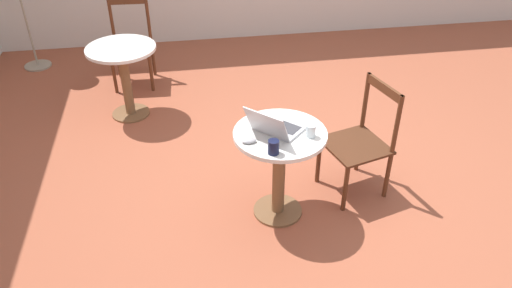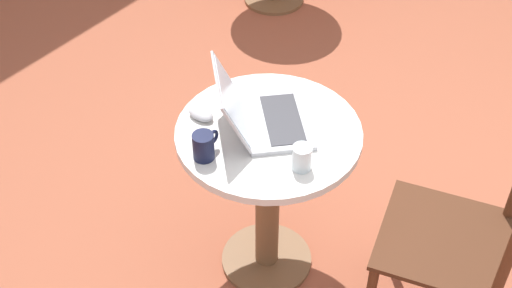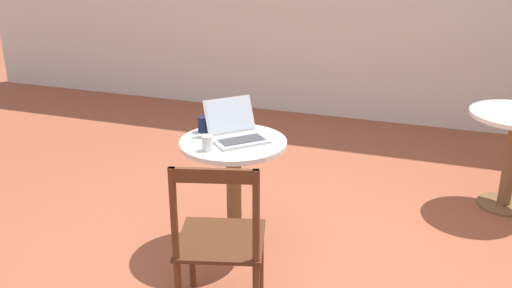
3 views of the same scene
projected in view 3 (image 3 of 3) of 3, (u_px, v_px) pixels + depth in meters
ground_plane at (265, 282)px, 3.33m from camera, size 16.00×16.00×0.00m
cafe_table_near at (234, 171)px, 3.54m from camera, size 0.66×0.66×0.73m
chair_near_front at (220, 241)px, 2.91m from camera, size 0.54×0.54×0.91m
laptop at (237, 132)px, 3.48m from camera, size 0.45×0.45×0.23m
mouse at (234, 125)px, 3.69m from camera, size 0.06×0.10×0.03m
mug at (204, 124)px, 3.61m from camera, size 0.11×0.07×0.10m
drinking_glass at (207, 143)px, 3.31m from camera, size 0.07×0.07×0.09m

